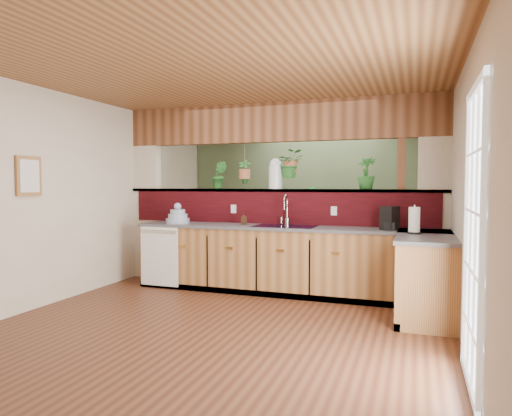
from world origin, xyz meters
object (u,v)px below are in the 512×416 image
(dish_stack, at_px, (178,217))
(coffee_maker, at_px, (390,219))
(shelving_console, at_px, (295,236))
(faucet, at_px, (286,208))
(soap_dispenser, at_px, (244,219))
(paper_towel, at_px, (414,221))
(glass_jar, at_px, (275,174))

(dish_stack, relative_size, coffee_maker, 1.17)
(coffee_maker, relative_size, shelving_console, 0.20)
(faucet, height_order, soap_dispenser, faucet)
(faucet, distance_m, shelving_console, 2.25)
(coffee_maker, relative_size, paper_towel, 0.90)
(faucet, bearing_deg, glass_jar, 135.46)
(dish_stack, height_order, soap_dispenser, dish_stack)
(glass_jar, bearing_deg, shelving_console, 96.06)
(paper_towel, relative_size, glass_jar, 0.75)
(soap_dispenser, relative_size, shelving_console, 0.12)
(coffee_maker, bearing_deg, paper_towel, -31.63)
(soap_dispenser, bearing_deg, paper_towel, -10.88)
(faucet, distance_m, coffee_maker, 1.38)
(dish_stack, bearing_deg, soap_dispenser, 6.92)
(dish_stack, height_order, paper_towel, paper_towel)
(dish_stack, distance_m, glass_jar, 1.52)
(dish_stack, relative_size, paper_towel, 1.05)
(soap_dispenser, xyz_separation_m, shelving_console, (0.14, 2.25, -0.48))
(soap_dispenser, bearing_deg, faucet, 13.06)
(shelving_console, bearing_deg, soap_dispenser, -77.86)
(dish_stack, xyz_separation_m, shelving_console, (1.11, 2.36, -0.49))
(soap_dispenser, xyz_separation_m, coffee_maker, (1.93, -0.05, 0.05))
(faucet, distance_m, soap_dispenser, 0.60)
(faucet, height_order, shelving_console, faucet)
(paper_towel, xyz_separation_m, glass_jar, (-1.87, 0.77, 0.56))
(soap_dispenser, height_order, paper_towel, paper_towel)
(dish_stack, bearing_deg, paper_towel, -5.56)
(dish_stack, distance_m, paper_towel, 3.19)
(dish_stack, distance_m, shelving_console, 2.65)
(faucet, xyz_separation_m, paper_towel, (1.65, -0.56, -0.08))
(soap_dispenser, height_order, shelving_console, soap_dispenser)
(faucet, bearing_deg, dish_stack, -170.79)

